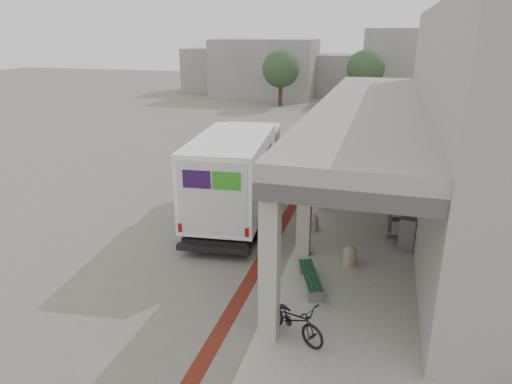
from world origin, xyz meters
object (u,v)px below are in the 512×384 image
(fedex_truck, at_px, (237,172))
(utility_cabinet, at_px, (408,233))
(bench, at_px, (310,278))
(bicycle_black, at_px, (293,319))

(fedex_truck, xyz_separation_m, utility_cabinet, (5.73, -1.38, -0.99))
(fedex_truck, distance_m, bench, 5.60)
(fedex_truck, distance_m, bicycle_black, 7.25)
(fedex_truck, height_order, utility_cabinet, fedex_truck)
(bench, bearing_deg, fedex_truck, 107.85)
(fedex_truck, height_order, bench, fedex_truck)
(fedex_truck, xyz_separation_m, bench, (3.34, -4.32, -1.23))
(utility_cabinet, distance_m, bicycle_black, 5.54)
(bench, relative_size, bicycle_black, 0.99)
(fedex_truck, bearing_deg, bench, -58.45)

